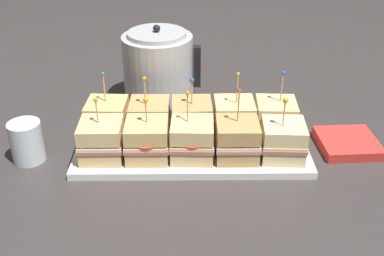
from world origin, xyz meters
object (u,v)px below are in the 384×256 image
object	(u,v)px
sandwich_front_right	(237,140)
sandwich_back_far_right	(275,118)
kettle_steel	(158,68)
sandwich_front_far_left	(102,140)
sandwich_back_far_left	(107,119)
sandwich_front_left	(147,140)
sandwich_back_right	(234,118)
sandwich_back_center	(192,119)
sandwich_back_left	(150,119)
drinking_glass	(27,142)
sandwich_front_center	(192,140)
serving_platter	(192,148)
sandwich_front_far_right	(283,140)
napkin_stack	(348,143)

from	to	relation	value
sandwich_front_right	sandwich_back_far_right	distance (m)	0.15
sandwich_back_far_right	kettle_steel	size ratio (longest dim) A/B	0.73
sandwich_front_far_left	sandwich_back_far_left	distance (m)	0.10
sandwich_front_left	kettle_steel	xyz separation A→B (m)	(0.01, 0.33, 0.04)
sandwich_front_far_left	sandwich_back_right	distance (m)	0.33
sandwich_front_right	sandwich_back_center	xyz separation A→B (m)	(-0.10, 0.10, 0.00)
sandwich_back_center	sandwich_back_far_right	world-z (taller)	sandwich_back_far_right
sandwich_back_left	sandwich_back_center	size ratio (longest dim) A/B	1.03
drinking_glass	sandwich_back_left	bearing A→B (deg)	16.42
sandwich_back_right	drinking_glass	size ratio (longest dim) A/B	1.74
sandwich_back_left	sandwich_back_far_right	bearing A→B (deg)	-0.02
sandwich_back_right	kettle_steel	distance (m)	0.30
sandwich_front_left	sandwich_back_left	size ratio (longest dim) A/B	0.94
sandwich_back_far_right	sandwich_front_center	bearing A→B (deg)	-154.25
sandwich_front_left	drinking_glass	xyz separation A→B (m)	(-0.28, 0.02, -0.01)
serving_platter	sandwich_back_left	world-z (taller)	sandwich_back_left
sandwich_back_right	sandwich_front_center	bearing A→B (deg)	-135.77
serving_platter	sandwich_front_left	size ratio (longest dim) A/B	3.67
serving_platter	sandwich_back_far_right	distance (m)	0.22
sandwich_back_right	sandwich_back_far_right	world-z (taller)	sandwich_back_right
sandwich_back_center	kettle_steel	bearing A→B (deg)	112.59
sandwich_back_left	sandwich_back_far_right	xyz separation A→B (m)	(0.31, -0.00, 0.00)
sandwich_back_far_right	sandwich_front_far_right	bearing A→B (deg)	-89.48
sandwich_back_far_right	drinking_glass	size ratio (longest dim) A/B	1.72
serving_platter	sandwich_front_right	distance (m)	0.13
sandwich_front_far_left	sandwich_front_left	bearing A→B (deg)	-0.27
sandwich_back_right	napkin_stack	distance (m)	0.29
sandwich_back_far_left	drinking_glass	bearing A→B (deg)	-154.04
sandwich_back_far_left	sandwich_back_left	size ratio (longest dim) A/B	1.03
sandwich_back_far_right	sandwich_front_left	bearing A→B (deg)	-161.93
sandwich_back_left	sandwich_front_far_right	bearing A→B (deg)	-18.11
sandwich_front_right	drinking_glass	size ratio (longest dim) A/B	1.74
serving_platter	sandwich_front_right	world-z (taller)	sandwich_front_right
sandwich_front_left	sandwich_back_right	size ratio (longest dim) A/B	0.89
sandwich_back_far_left	kettle_steel	distance (m)	0.25
sandwich_front_far_right	sandwich_back_right	world-z (taller)	sandwich_back_right
sandwich_front_right	sandwich_back_far_right	bearing A→B (deg)	44.23
sandwich_back_center	sandwich_back_right	size ratio (longest dim) A/B	0.92
sandwich_front_center	sandwich_back_right	bearing A→B (deg)	44.23
sandwich_front_far_left	sandwich_back_left	size ratio (longest dim) A/B	0.94
sandwich_back_far_left	sandwich_back_far_right	size ratio (longest dim) A/B	0.98
sandwich_front_far_right	serving_platter	bearing A→B (deg)	165.92
sandwich_front_center	napkin_stack	distance (m)	0.39
sandwich_front_center	sandwich_front_far_right	xyz separation A→B (m)	(0.21, -0.00, -0.00)
sandwich_back_center	sandwich_front_center	bearing A→B (deg)	-91.16
sandwich_front_center	sandwich_front_right	bearing A→B (deg)	-0.42
sandwich_front_right	kettle_steel	distance (m)	0.38
sandwich_back_center	sandwich_back_right	world-z (taller)	sandwich_back_right
serving_platter	sandwich_front_far_left	world-z (taller)	sandwich_front_far_left
sandwich_back_far_left	sandwich_back_left	distance (m)	0.11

